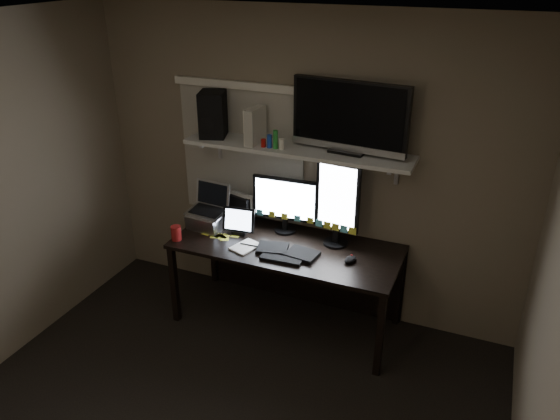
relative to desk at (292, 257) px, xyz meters
The scene contains 20 objects.
ceiling 2.49m from the desk, 90.00° to the right, with size 3.60×3.60×0.00m, color silver.
back_wall 0.74m from the desk, 90.00° to the left, with size 3.60×3.60×0.00m, color #706550.
right_wall 2.47m from the desk, 40.70° to the right, with size 3.60×3.60×0.00m, color #706550.
window_blinds 0.96m from the desk, 156.69° to the left, with size 1.10×0.02×1.10m, color #B0AB9E.
desk is the anchor object (origin of this frame).
wall_shelf 0.91m from the desk, 90.00° to the left, with size 1.80×0.35×0.03m, color beige.
monitor_landscape 0.44m from the desk, 135.21° to the left, with size 0.55×0.06×0.48m, color black.
monitor_portrait 0.64m from the desk, ahead, with size 0.35×0.07×0.70m, color black.
keyboard 0.31m from the desk, 77.37° to the right, with size 0.49×0.19×0.03m, color black.
mouse 0.60m from the desk, 18.10° to the right, with size 0.07×0.12×0.04m, color black.
notepad 0.44m from the desk, 135.47° to the right, with size 0.16×0.22×0.01m, color silver.
tablet 0.53m from the desk, 168.68° to the right, with size 0.27×0.11×0.23m, color black.
file_sorter 0.61m from the desk, 166.85° to the left, with size 0.20×0.09×0.26m, color black.
laptop 0.82m from the desk, behind, with size 0.33×0.26×0.37m, color #B6B6BB.
cup 0.96m from the desk, 156.19° to the right, with size 0.08×0.08×0.12m, color maroon.
sticky_notes 0.62m from the desk, 159.13° to the right, with size 0.30×0.22×0.00m, color yellow, non-canonical shape.
tv 1.26m from the desk, 17.40° to the left, with size 0.88×0.16×0.53m, color black.
game_console 1.12m from the desk, behind, with size 0.07×0.23×0.28m, color silver.
speaker 1.33m from the desk, behind, with size 0.20×0.24×0.36m, color black.
bottles 1.01m from the desk, behind, with size 0.23×0.05×0.15m, color #A50F0C, non-canonical shape.
Camera 1 is at (1.41, -2.08, 2.82)m, focal length 35.00 mm.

